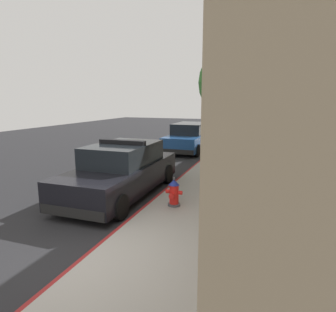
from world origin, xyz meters
The scene contains 8 objects.
ground_plane centered at (-4.58, 10.00, -0.10)m, with size 31.66×60.00×0.20m, color #232326.
sidewalk_pavement centered at (1.42, 10.00, 0.07)m, with size 2.83×60.00×0.15m, color #9E9991.
curb_painted_edge centered at (-0.04, 10.00, 0.07)m, with size 0.08×60.00×0.15m, color maroon.
police_cruiser centered at (-1.27, 3.55, 0.74)m, with size 1.94×4.84×1.68m.
parked_car_silver_ahead centered at (-1.46, 11.96, 0.74)m, with size 1.94×4.84×1.56m.
parked_car_dark_far centered at (-1.16, 20.73, 0.74)m, with size 1.94×4.84×1.56m.
fire_hydrant centered at (0.66, 2.76, 0.50)m, with size 0.44×0.40×0.76m.
street_tree centered at (1.54, 7.96, 3.53)m, with size 3.04×3.04×4.91m.
Camera 1 is at (2.93, -4.08, 2.86)m, focal length 31.09 mm.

